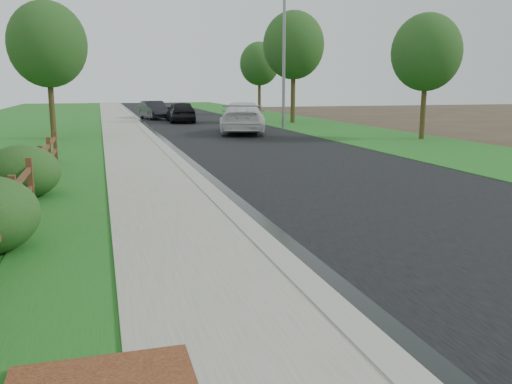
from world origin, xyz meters
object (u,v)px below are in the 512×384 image
object	(u,v)px
ranch_fence	(23,190)
white_suv	(243,118)
streetlight	(281,42)
dark_car_mid	(181,111)

from	to	relation	value
ranch_fence	white_suv	bearing A→B (deg)	63.07
white_suv	streetlight	size ratio (longest dim) A/B	0.64
dark_car_mid	ranch_fence	bearing A→B (deg)	78.05
streetlight	dark_car_mid	bearing A→B (deg)	124.41
dark_car_mid	streetlight	size ratio (longest dim) A/B	0.49
ranch_fence	white_suv	distance (m)	20.06
white_suv	streetlight	distance (m)	5.88
white_suv	ranch_fence	bearing A→B (deg)	78.62
ranch_fence	white_suv	xyz separation A→B (m)	(9.08, 17.88, 0.25)
ranch_fence	streetlight	xyz separation A→B (m)	(12.14, 20.50, 4.52)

